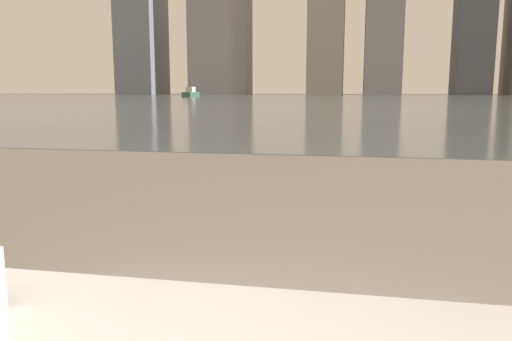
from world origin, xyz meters
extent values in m
cube|color=slate|center=(0.00, 62.00, 0.01)|extent=(180.00, 110.00, 0.01)
cube|color=#335647|center=(-24.16, 74.19, 0.36)|extent=(1.60, 4.11, 0.71)
cube|color=silver|center=(-24.16, 74.19, 1.12)|extent=(1.09, 1.57, 0.81)
cube|color=slate|center=(-31.08, 118.00, 12.95)|extent=(13.87, 8.54, 25.89)
cube|color=gray|center=(-6.11, 118.00, 21.08)|extent=(7.96, 10.74, 42.17)
cube|color=slate|center=(6.57, 118.00, 17.72)|extent=(8.08, 10.21, 35.44)
camera|label=1|loc=(0.47, 0.07, 0.90)|focal=35.00mm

